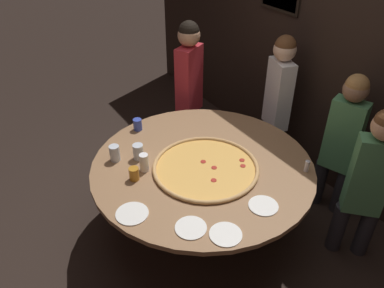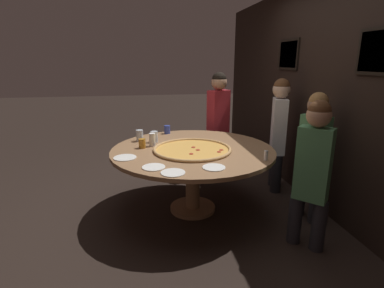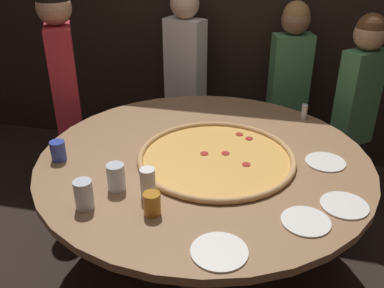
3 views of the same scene
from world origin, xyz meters
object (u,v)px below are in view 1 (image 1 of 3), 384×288
object	(u,v)px
white_plate_left_side	(191,228)
white_plate_near_front	(132,214)
drink_cup_near_right	(115,153)
white_plate_beside_cup	(226,234)
diner_far_left	(278,97)
drink_cup_far_left	(134,174)
dining_table	(202,174)
drink_cup_far_right	(138,125)
diner_centre_back	(369,179)
drink_cup_front_edge	(138,152)
condiment_shaker	(307,166)
drink_cup_near_left	(144,163)
white_plate_far_back	(263,206)
diner_side_right	(343,138)
giant_pizza	(206,167)
diner_far_right	(189,83)

from	to	relation	value
white_plate_left_side	white_plate_near_front	xyz separation A→B (m)	(-0.33, -0.27, 0.00)
drink_cup_near_right	white_plate_beside_cup	distance (m)	1.16
diner_far_left	drink_cup_far_left	bearing A→B (deg)	117.98
dining_table	drink_cup_near_right	distance (m)	0.73
drink_cup_near_right	white_plate_near_front	size ratio (longest dim) A/B	0.60
drink_cup_far_right	diner_centre_back	xyz separation A→B (m)	(1.62, 1.12, -0.02)
white_plate_left_side	white_plate_beside_cup	world-z (taller)	same
drink_cup_front_edge	white_plate_beside_cup	size ratio (longest dim) A/B	0.61
white_plate_near_front	diner_centre_back	bearing A→B (deg)	67.92
white_plate_beside_cup	diner_centre_back	world-z (taller)	diner_centre_back
dining_table	diner_far_left	bearing A→B (deg)	108.63
diner_far_left	white_plate_left_side	bearing A→B (deg)	138.27
drink_cup_far_right	condiment_shaker	bearing A→B (deg)	33.42
drink_cup_far_left	drink_cup_front_edge	size ratio (longest dim) A/B	0.79
drink_cup_near_left	white_plate_beside_cup	bearing A→B (deg)	8.63
drink_cup_far_left	diner_far_left	bearing A→B (deg)	99.35
drink_cup_far_left	white_plate_beside_cup	distance (m)	0.86
white_plate_near_front	white_plate_beside_cup	world-z (taller)	same
white_plate_far_back	condiment_shaker	distance (m)	0.56
white_plate_beside_cup	diner_side_right	world-z (taller)	diner_side_right
diner_centre_back	drink_cup_near_left	bearing A→B (deg)	8.26
white_plate_left_side	diner_side_right	bearing A→B (deg)	94.45
white_plate_near_front	diner_side_right	world-z (taller)	diner_side_right
drink_cup_far_right	condiment_shaker	distance (m)	1.52
drink_cup_far_left	white_plate_beside_cup	world-z (taller)	drink_cup_far_left
dining_table	white_plate_near_front	distance (m)	0.76
drink_cup_front_edge	diner_far_left	xyz separation A→B (m)	(-0.06, 1.60, 0.02)
dining_table	drink_cup_near_left	size ratio (longest dim) A/B	11.97
drink_cup_far_left	diner_side_right	size ratio (longest dim) A/B	0.08
dining_table	white_plate_left_side	bearing A→B (deg)	-40.36
white_plate_beside_cup	diner_far_left	size ratio (longest dim) A/B	0.15
drink_cup_far_left	dining_table	bearing A→B (deg)	78.01
drink_cup_front_edge	giant_pizza	bearing A→B (deg)	43.07
drink_cup_near_right	drink_cup_near_left	xyz separation A→B (m)	(0.25, 0.14, 0.01)
giant_pizza	diner_far_left	bearing A→B (deg)	111.32
diner_far_right	giant_pizza	bearing A→B (deg)	-144.43
drink_cup_near_right	diner_far_right	world-z (taller)	diner_far_right
white_plate_near_front	diner_far_right	size ratio (longest dim) A/B	0.15
drink_cup_far_right	diner_far_right	distance (m)	0.88
giant_pizza	white_plate_left_side	world-z (taller)	giant_pizza
giant_pizza	drink_cup_far_left	size ratio (longest dim) A/B	8.13
drink_cup_near_left	drink_cup_far_left	size ratio (longest dim) A/B	1.44
drink_cup_far_left	diner_side_right	distance (m)	1.82
dining_table	diner_side_right	distance (m)	1.27
dining_table	diner_far_left	world-z (taller)	diner_far_left
dining_table	drink_cup_front_edge	distance (m)	0.56
drink_cup_near_left	drink_cup_front_edge	bearing A→B (deg)	169.77
drink_cup_far_right	white_plate_far_back	size ratio (longest dim) A/B	0.51
white_plate_beside_cup	white_plate_left_side	bearing A→B (deg)	-136.97
giant_pizza	white_plate_left_side	distance (m)	0.64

